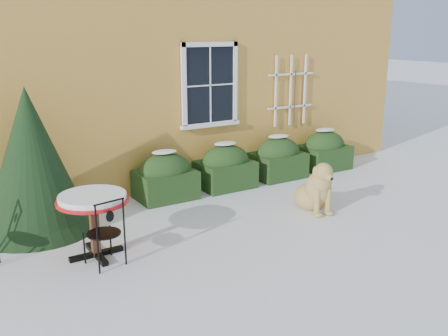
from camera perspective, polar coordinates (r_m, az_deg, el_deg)
ground at (r=7.40m, az=4.15°, el=-8.50°), size 80.00×80.00×0.00m
house at (r=13.07m, az=-14.64°, el=15.93°), size 12.40×8.40×6.40m
hedge_row at (r=10.13m, az=3.28°, el=0.59°), size 4.95×0.80×0.91m
evergreen_shrub at (r=8.11m, az=-20.99°, el=-0.63°), size 1.83×1.83×2.22m
bistro_table at (r=6.91m, az=-14.75°, el=-4.10°), size 0.96×0.96×0.90m
patio_chair_near at (r=6.71m, az=-13.42°, el=-7.13°), size 0.48×0.48×0.94m
dog at (r=8.63m, az=10.48°, el=-2.52°), size 0.69×0.99×0.93m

